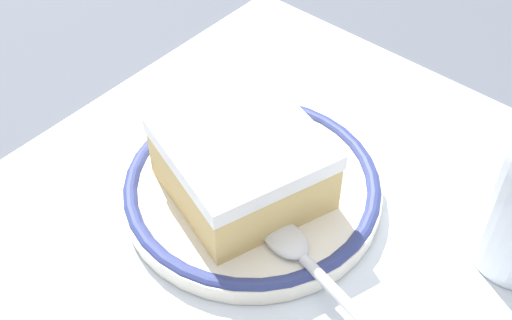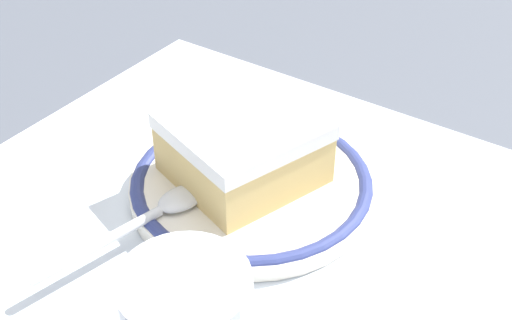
# 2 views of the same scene
# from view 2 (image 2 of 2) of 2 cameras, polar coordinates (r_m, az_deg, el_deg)

# --- Properties ---
(ground_plane) EXTENTS (2.40, 2.40, 0.00)m
(ground_plane) POSITION_cam_2_polar(r_m,az_deg,el_deg) (0.50, -2.41, -4.83)
(ground_plane) COLOR #4C515B
(placemat) EXTENTS (0.40, 0.43, 0.00)m
(placemat) POSITION_cam_2_polar(r_m,az_deg,el_deg) (0.50, -2.41, -4.77)
(placemat) COLOR silver
(placemat) RESTS_ON ground_plane
(plate) EXTENTS (0.19, 0.19, 0.02)m
(plate) POSITION_cam_2_polar(r_m,az_deg,el_deg) (0.51, 0.00, -2.25)
(plate) COLOR silver
(plate) RESTS_ON placemat
(cake_slice) EXTENTS (0.13, 0.12, 0.05)m
(cake_slice) POSITION_cam_2_polar(r_m,az_deg,el_deg) (0.50, -1.10, 1.08)
(cake_slice) COLOR #DBB76B
(cake_slice) RESTS_ON plate
(spoon) EXTENTS (0.14, 0.05, 0.01)m
(spoon) POSITION_cam_2_polar(r_m,az_deg,el_deg) (0.48, -9.00, -4.71)
(spoon) COLOR silver
(spoon) RESTS_ON plate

